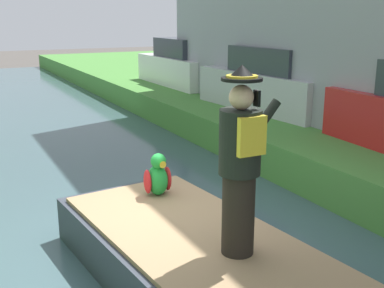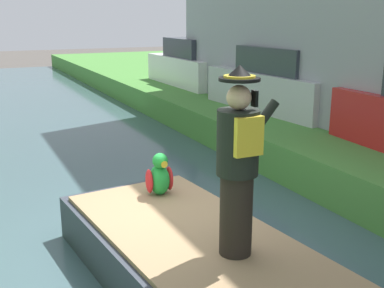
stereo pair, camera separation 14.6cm
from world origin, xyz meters
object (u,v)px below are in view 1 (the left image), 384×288
object	(u,v)px
parked_car_silver	(275,83)
person_pirate	(240,163)
parrot_plush	(158,177)
boat	(203,265)
parked_car_white	(185,65)

from	to	relation	value
parked_car_silver	person_pirate	bearing A→B (deg)	-129.22
parked_car_silver	parrot_plush	bearing A→B (deg)	-140.52
boat	person_pirate	distance (m)	1.31
parked_car_silver	boat	bearing A→B (deg)	-132.33
parrot_plush	parked_car_silver	distance (m)	6.21
parrot_plush	parked_car_silver	size ratio (longest dim) A/B	0.14
parked_car_silver	parked_car_white	size ratio (longest dim) A/B	1.02
person_pirate	parrot_plush	world-z (taller)	person_pirate
boat	parked_car_silver	xyz separation A→B (m)	(4.87, 5.35, 1.01)
parrot_plush	parked_car_white	world-z (taller)	parked_car_white
person_pirate	parrot_plush	bearing A→B (deg)	78.46
boat	person_pirate	bearing A→B (deg)	-68.31
person_pirate	parked_car_white	bearing A→B (deg)	52.19
boat	parked_car_silver	size ratio (longest dim) A/B	1.06
parrot_plush	parked_car_silver	xyz separation A→B (m)	(4.78, 3.94, 0.46)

